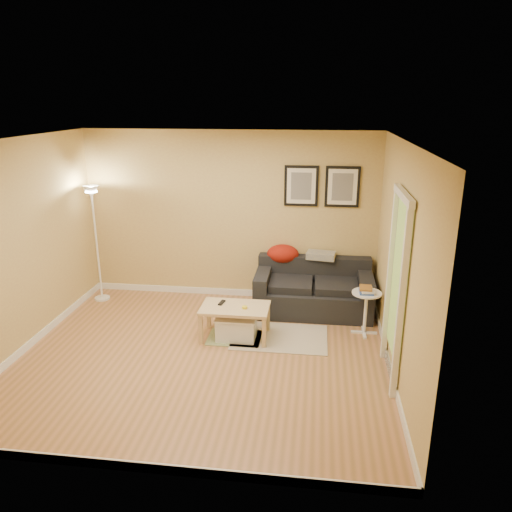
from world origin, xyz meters
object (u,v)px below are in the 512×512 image
sofa (313,287)px  coffee_table (235,322)px  side_table (365,313)px  floor_lamp (97,247)px  storage_bin (236,327)px  book_stack (366,290)px

sofa → coffee_table: 1.42m
sofa → side_table: 0.96m
floor_lamp → side_table: bearing=-9.7°
sofa → storage_bin: bearing=-134.1°
sofa → storage_bin: size_ratio=3.24×
coffee_table → storage_bin: (0.02, -0.03, -0.06)m
storage_bin → sofa: bearing=45.9°
sofa → storage_bin: (-0.98, -1.02, -0.21)m
side_table → floor_lamp: bearing=170.3°
floor_lamp → storage_bin: bearing=-24.2°
storage_bin → side_table: side_table is taller
coffee_table → book_stack: size_ratio=3.73×
book_stack → side_table: bearing=31.0°
side_table → floor_lamp: (-4.02, 0.69, 0.56)m
coffee_table → floor_lamp: floor_lamp is taller
coffee_table → side_table: size_ratio=1.48×
side_table → floor_lamp: size_ratio=0.33×
sofa → floor_lamp: floor_lamp is taller
coffee_table → floor_lamp: 2.61m
storage_bin → floor_lamp: 2.65m
sofa → storage_bin: sofa is taller
floor_lamp → sofa: bearing=-0.6°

